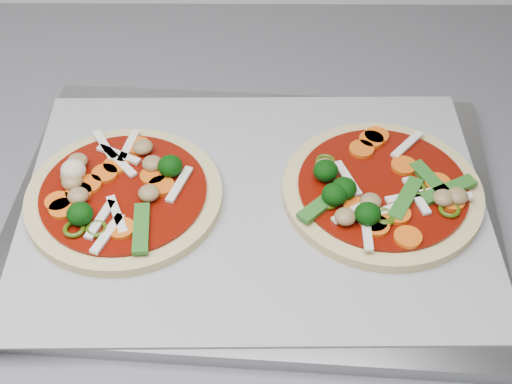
{
  "coord_description": "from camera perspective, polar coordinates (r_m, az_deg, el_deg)",
  "views": [
    {
      "loc": [
        -0.31,
        0.75,
        1.41
      ],
      "look_at": [
        -0.32,
        1.22,
        0.93
      ],
      "focal_mm": 50.0,
      "sensor_mm": 36.0,
      "label": 1
    }
  ],
  "objects": [
    {
      "name": "base_cabinet",
      "position": [
        1.17,
        16.22,
        -14.42
      ],
      "size": [
        3.6,
        0.6,
        0.86
      ],
      "primitive_type": "cube",
      "color": "#BBBAB8",
      "rests_on": "ground"
    },
    {
      "name": "baking_tray",
      "position": [
        0.69,
        -0.13,
        -1.32
      ],
      "size": [
        0.48,
        0.37,
        0.01
      ],
      "primitive_type": "cube",
      "rotation": [
        0.0,
        0.0,
        -0.07
      ],
      "color": "gray",
      "rests_on": "countertop"
    },
    {
      "name": "parchment",
      "position": [
        0.68,
        -0.13,
        -0.83
      ],
      "size": [
        0.44,
        0.33,
        0.0
      ],
      "primitive_type": "cube",
      "rotation": [
        0.0,
        0.0,
        0.01
      ],
      "color": "#9F9FA4",
      "rests_on": "baking_tray"
    },
    {
      "name": "pizza_left",
      "position": [
        0.69,
        -10.74,
        -0.1
      ],
      "size": [
        0.2,
        0.2,
        0.03
      ],
      "rotation": [
        0.0,
        0.0,
        -0.06
      ],
      "color": "#CBB975",
      "rests_on": "parchment"
    },
    {
      "name": "pizza_right",
      "position": [
        0.69,
        9.94,
        0.1
      ],
      "size": [
        0.24,
        0.24,
        0.03
      ],
      "rotation": [
        0.0,
        0.0,
        -0.32
      ],
      "color": "#CBB975",
      "rests_on": "parchment"
    }
  ]
}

